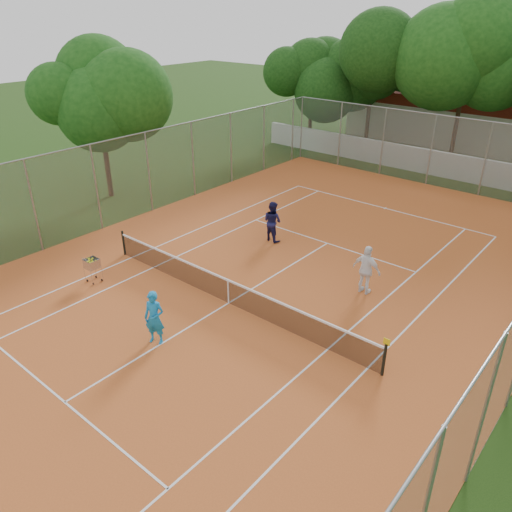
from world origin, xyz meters
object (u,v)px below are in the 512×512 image
Objects in this scene: player_near at (154,318)px; player_far_left at (273,221)px; tennis_net at (228,291)px; clubhouse at (470,111)px; ball_hopper at (93,269)px; player_far_right at (366,270)px.

player_far_left is at bearing 78.83° from player_near.
tennis_net is 0.72× the size of clubhouse.
clubhouse is 15.76× the size of ball_hopper.
player_near is at bearing 63.86° from player_far_right.
clubhouse is at bearing -77.17° from player_far_right.
clubhouse is 25.86m from player_far_right.
clubhouse is (-2.00, 29.00, 1.69)m from tennis_net.
clubhouse is 23.92m from player_far_left.
clubhouse is 9.06× the size of player_far_left.
player_far_left is (-1.89, 8.21, 0.02)m from player_near.
ball_hopper is (-2.86, -7.26, -0.39)m from player_far_left.
tennis_net is at bearing 49.44° from player_far_right.
player_far_left is 0.98× the size of player_far_right.
player_far_left reaches higher than ball_hopper.
clubhouse is 9.23× the size of player_near.
player_far_right reaches higher than player_far_left.
player_far_right is at bearing -78.16° from clubhouse.
ball_hopper is (-2.94, -31.15, -1.66)m from clubhouse.
player_near reaches higher than ball_hopper.
player_near is 7.66m from player_far_right.
player_near is 0.98× the size of player_far_left.
player_far_right is (5.38, -1.39, 0.02)m from player_far_left.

